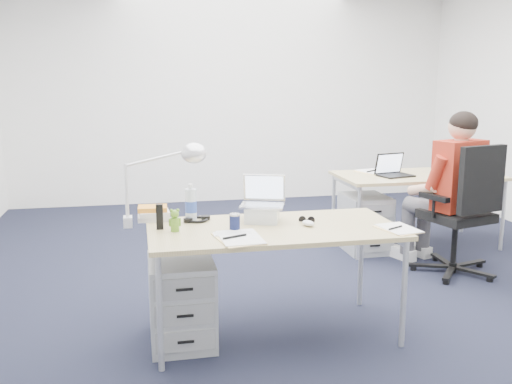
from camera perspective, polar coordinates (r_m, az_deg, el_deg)
floor at (r=4.73m, az=5.17°, el=-9.37°), size 7.00×7.00×0.00m
room at (r=4.44m, az=5.56°, el=11.84°), size 6.02×7.02×2.80m
desk_near at (r=3.67m, az=1.80°, el=-4.22°), size 1.60×0.80×0.73m
desk_far at (r=5.92m, az=15.84°, el=1.28°), size 1.60×0.80×0.73m
office_chair at (r=5.21m, az=19.54°, el=-4.33°), size 0.88×0.88×1.14m
seated_person at (r=5.26m, az=18.28°, el=0.02°), size 0.61×0.84×1.39m
drawer_pedestal_near at (r=3.72m, az=-7.44°, el=-10.76°), size 0.40×0.50×0.55m
drawer_pedestal_far at (r=5.70m, az=10.83°, el=-3.06°), size 0.40×0.50×0.55m
silver_laptop at (r=3.76m, az=0.62°, el=-0.77°), size 0.34×0.30×0.30m
wireless_keyboard at (r=3.48m, az=-2.32°, el=-4.21°), size 0.24×0.11×0.01m
computer_mouse at (r=3.69m, az=5.24°, el=-3.14°), size 0.09×0.12×0.04m
headphones at (r=3.83m, az=-5.93°, el=-2.68°), size 0.23×0.21×0.03m
can_koozie at (r=3.56m, az=-2.14°, el=-3.03°), size 0.09×0.09×0.11m
water_bottle at (r=3.81m, az=-6.53°, el=-1.06°), size 0.08×0.08×0.25m
bear_figurine at (r=3.57m, az=-8.12°, el=-2.79°), size 0.09×0.08×0.15m
book_stack at (r=3.89m, az=-10.22°, el=-2.09°), size 0.22×0.18×0.09m
cordless_phone at (r=3.64m, az=-9.61°, el=-2.47°), size 0.05×0.03×0.16m
papers_left at (r=3.38m, az=-1.76°, el=-4.65°), size 0.27×0.36×0.01m
papers_right at (r=3.70m, az=14.02°, el=-3.61°), size 0.24×0.30×0.01m
sunglasses at (r=3.81m, az=5.10°, el=-2.79°), size 0.12×0.09×0.03m
desk_lamp at (r=3.70m, az=-10.28°, el=0.85°), size 0.52×0.32×0.55m
dark_laptop at (r=5.71m, az=13.85°, el=2.68°), size 0.38×0.38×0.23m
far_cup at (r=6.18m, az=21.03°, el=2.24°), size 0.07×0.07×0.10m
far_papers at (r=5.92m, az=11.65°, el=1.96°), size 0.32×0.39×0.01m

